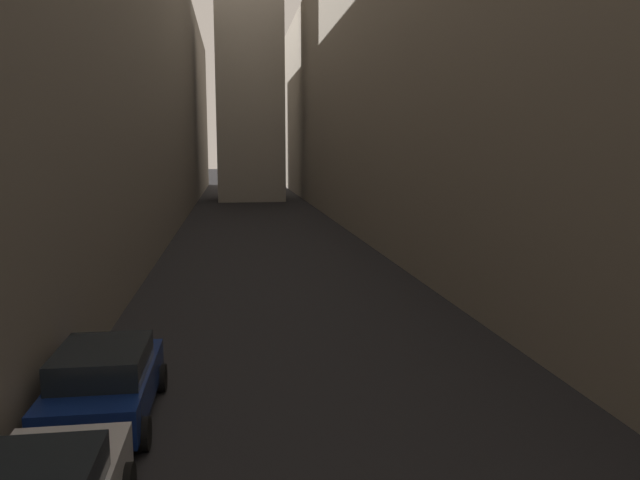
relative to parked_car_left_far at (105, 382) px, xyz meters
name	(u,v)px	position (x,y,z in m)	size (l,w,h in m)	color
ground_plane	(265,236)	(4.40, 25.45, -0.79)	(264.00, 264.00, 0.00)	black
building_block_left	(69,73)	(-7.07, 27.45, 8.95)	(11.94, 108.00, 19.48)	#60594F
building_block_right	(444,72)	(16.23, 27.45, 9.41)	(12.66, 108.00, 20.40)	gray
parked_car_left_far	(105,382)	(0.00, 0.00, 0.00)	(1.98, 3.92, 1.52)	navy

